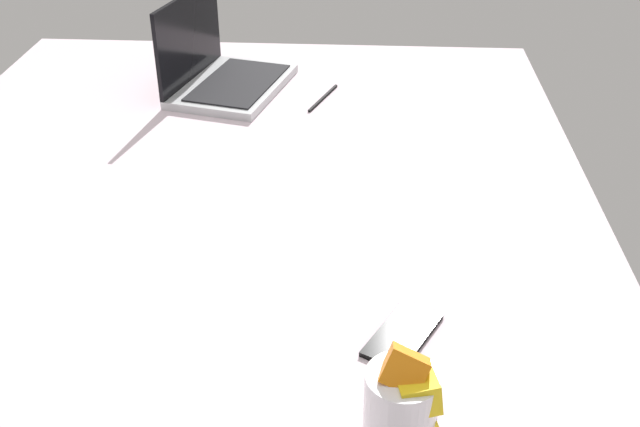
{
  "coord_description": "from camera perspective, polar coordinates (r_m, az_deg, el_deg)",
  "views": [
    {
      "loc": [
        -119.61,
        -24.78,
        91.54
      ],
      "look_at": [
        -11.66,
        -18.22,
        24.0
      ],
      "focal_mm": 42.28,
      "sensor_mm": 36.0,
      "label": 1
    }
  ],
  "objects": [
    {
      "name": "bed_mattress",
      "position": [
        1.47,
        -6.81,
        -2.32
      ],
      "size": [
        180.0,
        140.0,
        18.0
      ],
      "primitive_type": "cube",
      "color": "silver",
      "rests_on": "ground"
    },
    {
      "name": "snack_cup",
      "position": [
        0.94,
        6.33,
        -14.26
      ],
      "size": [
        9.0,
        9.69,
        15.01
      ],
      "color": "silver",
      "rests_on": "bed_mattress"
    },
    {
      "name": "laptop",
      "position": [
        1.92,
        -7.51,
        10.59
      ],
      "size": [
        37.59,
        30.3,
        23.0
      ],
      "rotation": [
        0.0,
        0.0,
        -0.24
      ],
      "color": "#B7BABC",
      "rests_on": "bed_mattress"
    },
    {
      "name": "charger_cable",
      "position": [
        1.86,
        0.24,
        8.74
      ],
      "size": [
        16.21,
        6.29,
        0.6
      ],
      "primitive_type": "cube",
      "rotation": [
        0.0,
        0.0,
        -0.34
      ],
      "color": "black",
      "rests_on": "bed_mattress"
    },
    {
      "name": "cell_phone",
      "position": [
        1.12,
        6.27,
        -9.11
      ],
      "size": [
        15.55,
        12.59,
        0.8
      ],
      "primitive_type": "cube",
      "rotation": [
        0.0,
        0.0,
        1.08
      ],
      "color": "black",
      "rests_on": "bed_mattress"
    }
  ]
}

